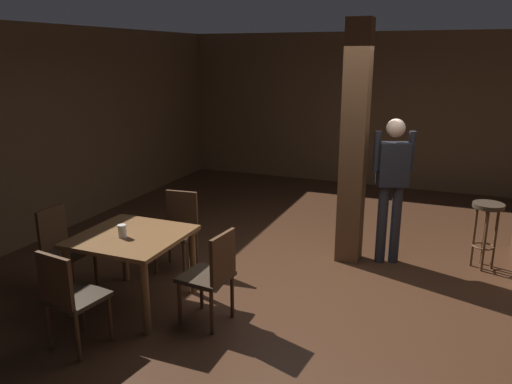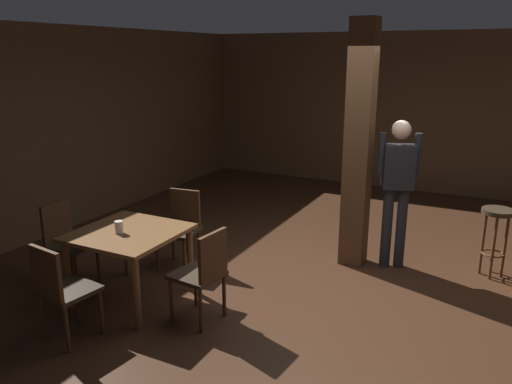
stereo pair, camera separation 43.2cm
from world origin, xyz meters
name	(u,v)px [view 2 (the right image)]	position (x,y,z in m)	size (l,w,h in m)	color
ground_plane	(330,287)	(0.00, 0.00, 0.00)	(10.80, 10.80, 0.00)	#382114
wall_back	(415,113)	(0.00, 4.50, 1.40)	(8.00, 0.10, 2.80)	brown
wall_left	(50,132)	(-4.00, 0.00, 1.40)	(0.10, 9.00, 2.80)	brown
pillar	(359,147)	(0.03, 0.76, 1.40)	(0.28, 0.28, 2.80)	#4C301C
dining_table	(129,242)	(-1.71, -1.17, 0.62)	(0.99, 0.99, 0.74)	brown
chair_south	(61,288)	(-1.72, -2.03, 0.51)	(0.47, 0.47, 0.89)	#2D2319
chair_east	(203,271)	(-0.82, -1.20, 0.51)	(0.46, 0.46, 0.89)	#2D2319
chair_north	(181,225)	(-1.74, -0.24, 0.51)	(0.46, 0.46, 0.89)	#2D2319
chair_west	(66,239)	(-2.57, -1.18, 0.51)	(0.42, 0.42, 0.89)	#2D2319
napkin_cup	(119,227)	(-1.74, -1.26, 0.80)	(0.08, 0.08, 0.12)	beige
standing_person	(397,184)	(0.47, 0.85, 1.00)	(0.46, 0.31, 1.72)	black
bar_stool_near	(496,227)	(1.53, 1.10, 0.58)	(0.34, 0.34, 0.78)	#2D2319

